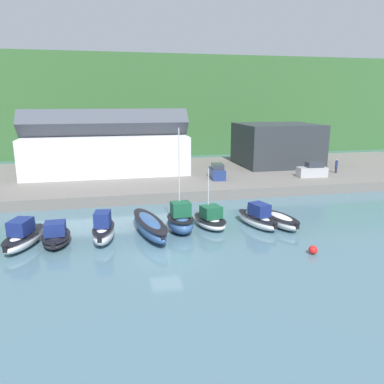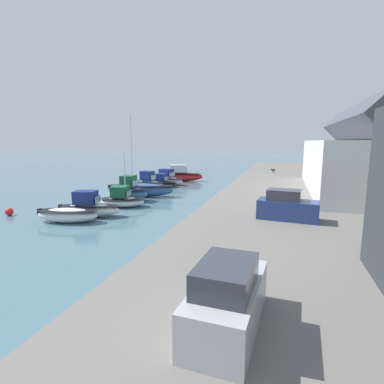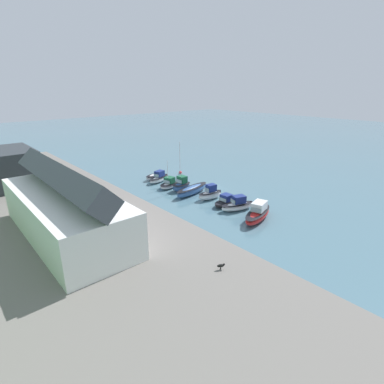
# 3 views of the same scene
# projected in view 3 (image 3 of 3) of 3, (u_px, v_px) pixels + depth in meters

# --- Properties ---
(ground_plane) EXTENTS (320.00, 320.00, 0.00)m
(ground_plane) POSITION_uv_depth(u_px,v_px,m) (208.00, 188.00, 60.86)
(ground_plane) COLOR slate
(quay_promenade) EXTENTS (106.01, 26.91, 1.30)m
(quay_promenade) POSITION_uv_depth(u_px,v_px,m) (63.00, 226.00, 42.74)
(quay_promenade) COLOR slate
(quay_promenade) RESTS_ON ground_plane
(harbor_clubhouse) EXTENTS (24.35, 9.02, 9.64)m
(harbor_clubhouse) POSITION_uv_depth(u_px,v_px,m) (65.00, 210.00, 37.76)
(harbor_clubhouse) COLOR white
(harbor_clubhouse) RESTS_ON quay_promenade
(yacht_club_building) EXTENTS (12.73, 11.38, 6.97)m
(yacht_club_building) POSITION_uv_depth(u_px,v_px,m) (1.00, 169.00, 56.66)
(yacht_club_building) COLOR #2D3338
(yacht_club_building) RESTS_ON quay_promenade
(moored_boat_0) EXTENTS (4.56, 8.23, 2.83)m
(moored_boat_0) POSITION_uv_depth(u_px,v_px,m) (258.00, 213.00, 45.97)
(moored_boat_0) COLOR red
(moored_boat_0) RESTS_ON ground_plane
(moored_boat_1) EXTENTS (3.72, 6.21, 2.50)m
(moored_boat_1) POSITION_uv_depth(u_px,v_px,m) (237.00, 205.00, 49.61)
(moored_boat_1) COLOR white
(moored_boat_1) RESTS_ON ground_plane
(moored_boat_2) EXTENTS (2.46, 4.73, 2.05)m
(moored_boat_2) POSITION_uv_depth(u_px,v_px,m) (225.00, 202.00, 51.48)
(moored_boat_2) COLOR black
(moored_boat_2) RESTS_ON ground_plane
(moored_boat_3) EXTENTS (2.44, 5.05, 2.80)m
(moored_boat_3) POSITION_uv_depth(u_px,v_px,m) (210.00, 194.00, 54.41)
(moored_boat_3) COLOR silver
(moored_boat_3) RESTS_ON ground_plane
(moored_boat_4) EXTENTS (3.53, 8.78, 1.66)m
(moored_boat_4) POSITION_uv_depth(u_px,v_px,m) (192.00, 190.00, 56.92)
(moored_boat_4) COLOR #33568E
(moored_boat_4) RESTS_ON ground_plane
(moored_boat_5) EXTENTS (2.67, 4.31, 9.79)m
(moored_boat_5) POSITION_uv_depth(u_px,v_px,m) (181.00, 185.00, 58.80)
(moored_boat_5) COLOR #33568E
(moored_boat_5) RESTS_ON ground_plane
(moored_boat_6) EXTENTS (3.53, 5.16, 5.81)m
(moored_boat_6) POSITION_uv_depth(u_px,v_px,m) (169.00, 184.00, 60.66)
(moored_boat_6) COLOR silver
(moored_boat_6) RESTS_ON ground_plane
(moored_boat_7) EXTENTS (3.45, 6.05, 2.41)m
(moored_boat_7) POSITION_uv_depth(u_px,v_px,m) (159.00, 178.00, 64.43)
(moored_boat_7) COLOR white
(moored_boat_7) RESTS_ON ground_plane
(moored_boat_8) EXTENTS (3.07, 5.68, 1.22)m
(moored_boat_8) POSITION_uv_depth(u_px,v_px,m) (155.00, 176.00, 66.39)
(moored_boat_8) COLOR silver
(moored_boat_8) RESTS_ON ground_plane
(parked_car_0) EXTENTS (2.25, 4.37, 2.16)m
(parked_car_0) POSITION_uv_depth(u_px,v_px,m) (77.00, 188.00, 53.78)
(parked_car_0) COLOR navy
(parked_car_0) RESTS_ON quay_promenade
(parked_car_1) EXTENTS (4.30, 2.04, 2.16)m
(parked_car_1) POSITION_uv_depth(u_px,v_px,m) (60.00, 171.00, 64.76)
(parked_car_1) COLOR #B7B7BC
(parked_car_1) RESTS_ON quay_promenade
(pickup_truck_0) EXTENTS (2.07, 4.76, 1.90)m
(pickup_truck_0) POSITION_uv_depth(u_px,v_px,m) (21.00, 154.00, 81.31)
(pickup_truck_0) COLOR black
(pickup_truck_0) RESTS_ON quay_promenade
(person_on_quay) EXTENTS (0.40, 0.40, 2.14)m
(person_on_quay) POSITION_uv_depth(u_px,v_px,m) (44.00, 167.00, 67.14)
(person_on_quay) COLOR #232838
(person_on_quay) RESTS_ON quay_promenade
(dog_on_quay) EXTENTS (0.64, 0.85, 0.68)m
(dog_on_quay) POSITION_uv_depth(u_px,v_px,m) (221.00, 266.00, 31.31)
(dog_on_quay) COLOR black
(dog_on_quay) RESTS_ON quay_promenade
(mooring_buoy_0) EXTENTS (0.72, 0.72, 0.72)m
(mooring_buoy_0) POSITION_uv_depth(u_px,v_px,m) (180.00, 172.00, 70.49)
(mooring_buoy_0) COLOR red
(mooring_buoy_0) RESTS_ON ground_plane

